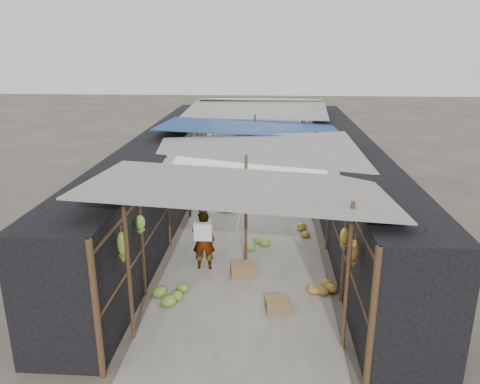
% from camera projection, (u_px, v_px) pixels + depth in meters
% --- Properties ---
extents(ground, '(80.00, 80.00, 0.00)m').
position_uv_depth(ground, '(237.00, 342.00, 8.05)').
color(ground, '#6B6356').
rests_on(ground, ground).
extents(aisle_slab, '(3.60, 16.00, 0.02)m').
position_uv_depth(aisle_slab, '(252.00, 212.00, 14.23)').
color(aisle_slab, '#9E998E').
rests_on(aisle_slab, ground).
extents(stall_left, '(1.40, 15.00, 2.30)m').
position_uv_depth(stall_left, '(162.00, 174.00, 14.04)').
color(stall_left, black).
rests_on(stall_left, ground).
extents(stall_right, '(1.40, 15.00, 2.30)m').
position_uv_depth(stall_right, '(344.00, 178.00, 13.72)').
color(stall_right, black).
rests_on(stall_right, ground).
extents(crate_near, '(0.57, 0.48, 0.30)m').
position_uv_depth(crate_near, '(242.00, 270.00, 10.28)').
color(crate_near, '#97704D').
rests_on(crate_near, ground).
extents(crate_mid, '(0.51, 0.43, 0.27)m').
position_uv_depth(crate_mid, '(278.00, 305.00, 8.93)').
color(crate_mid, '#97704D').
rests_on(crate_mid, ground).
extents(crate_back, '(0.50, 0.46, 0.25)m').
position_uv_depth(crate_back, '(229.00, 187.00, 16.29)').
color(crate_back, '#97704D').
rests_on(crate_back, ground).
extents(black_basin, '(0.58, 0.58, 0.18)m').
position_uv_depth(black_basin, '(281.00, 176.00, 17.81)').
color(black_basin, black).
rests_on(black_basin, ground).
extents(vendor_elderly, '(0.52, 0.35, 1.41)m').
position_uv_depth(vendor_elderly, '(204.00, 240.00, 10.46)').
color(vendor_elderly, silver).
rests_on(vendor_elderly, ground).
extents(shopper_blue, '(0.87, 0.76, 1.53)m').
position_uv_depth(shopper_blue, '(240.00, 178.00, 15.12)').
color(shopper_blue, '#1F3D9C').
rests_on(shopper_blue, ground).
extents(vendor_seated, '(0.68, 0.75, 1.02)m').
position_uv_depth(vendor_seated, '(302.00, 170.00, 16.99)').
color(vendor_seated, '#544E49').
rests_on(vendor_seated, ground).
extents(market_canopy, '(5.62, 15.20, 2.77)m').
position_uv_depth(market_canopy, '(254.00, 132.00, 13.84)').
color(market_canopy, brown).
rests_on(market_canopy, ground).
extents(hanging_bananas, '(3.95, 13.71, 0.82)m').
position_uv_depth(hanging_bananas, '(248.00, 160.00, 13.70)').
color(hanging_bananas, olive).
rests_on(hanging_bananas, ground).
extents(floor_bananas, '(3.63, 10.51, 0.35)m').
position_uv_depth(floor_bananas, '(248.00, 220.00, 13.23)').
color(floor_bananas, olive).
rests_on(floor_bananas, ground).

